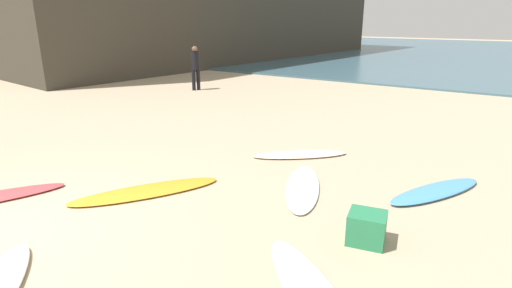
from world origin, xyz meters
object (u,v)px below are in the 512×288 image
object	(u,v)px
surfboard_4	(302,187)
surfboard_1	(300,154)
surfboard_5	(436,191)
beachgoer_near	(195,66)
surfboard_6	(146,191)
beach_cooler	(367,228)

from	to	relation	value
surfboard_4	surfboard_1	bearing A→B (deg)	94.39
surfboard_5	beachgoer_near	xyz separation A→B (m)	(-9.88, 5.29, 0.91)
surfboard_6	beach_cooler	size ratio (longest dim) A/B	5.26
surfboard_1	surfboard_5	distance (m)	2.76
surfboard_5	beach_cooler	world-z (taller)	beach_cooler
surfboard_1	surfboard_4	xyz separation A→B (m)	(0.82, -1.48, -0.01)
surfboard_4	beachgoer_near	bearing A→B (deg)	116.90
surfboard_6	beachgoer_near	bearing A→B (deg)	-22.09
surfboard_1	beach_cooler	xyz separation A→B (m)	(2.26, -2.52, 0.16)
surfboard_1	surfboard_5	xyz separation A→B (m)	(2.72, -0.43, 0.01)
surfboard_1	beachgoer_near	world-z (taller)	beachgoer_near
surfboard_5	surfboard_6	world-z (taller)	surfboard_5
surfboard_1	surfboard_6	distance (m)	3.28
surfboard_5	surfboard_6	size ratio (longest dim) A/B	0.84
beachgoer_near	beach_cooler	world-z (taller)	beachgoer_near
surfboard_6	surfboard_4	bearing A→B (deg)	-111.82
beachgoer_near	surfboard_4	bearing A→B (deg)	-104.38
surfboard_1	beachgoer_near	distance (m)	8.70
surfboard_1	beachgoer_near	xyz separation A→B (m)	(-7.16, 4.86, 0.91)
beach_cooler	surfboard_6	bearing A→B (deg)	-171.66
surfboard_4	beachgoer_near	world-z (taller)	beachgoer_near
beach_cooler	surfboard_5	bearing A→B (deg)	77.58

